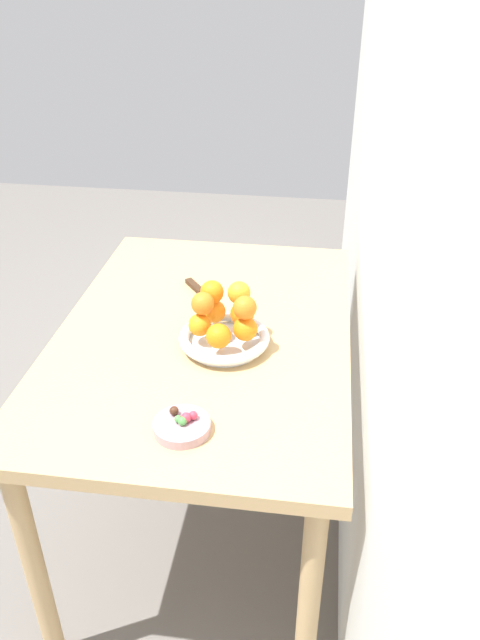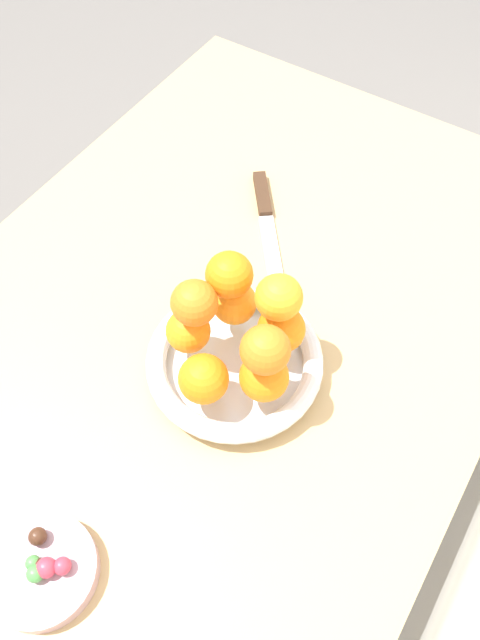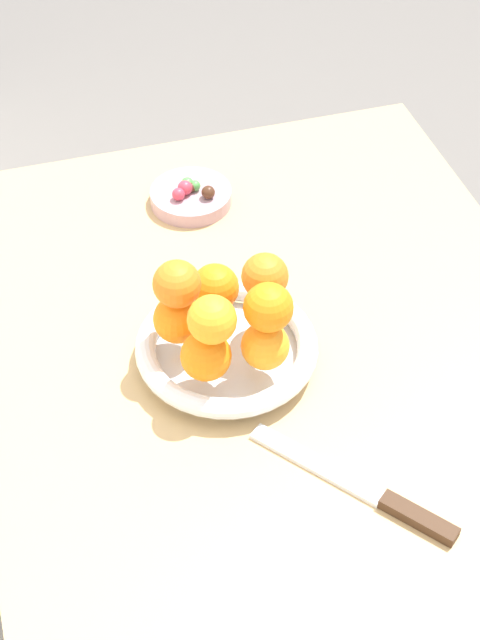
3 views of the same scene
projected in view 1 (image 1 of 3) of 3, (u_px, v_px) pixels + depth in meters
ground_plane at (211, 522)px, 2.02m from camera, size 6.00×6.00×0.00m
wall_back at (400, 142)px, 1.31m from camera, size 4.00×0.05×2.50m
dining_table at (205, 358)px, 1.68m from camera, size 1.10×0.76×0.74m
fruit_bowl at (224, 339)px, 1.56m from camera, size 0.23×0.23×0.04m
candy_dish at (182, 427)px, 1.30m from camera, size 0.12×0.12×0.02m
orange_0 at (245, 329)px, 1.51m from camera, size 0.06×0.06×0.06m
orange_1 at (242, 314)px, 1.57m from camera, size 0.06×0.06×0.06m
orange_2 at (214, 312)px, 1.58m from camera, size 0.06×0.06×0.06m
orange_3 at (200, 325)px, 1.53m from camera, size 0.06×0.06×0.06m
orange_4 at (219, 336)px, 1.48m from camera, size 0.06×0.06×0.06m
orange_5 at (212, 292)px, 1.55m from camera, size 0.06×0.06×0.06m
orange_6 at (245, 308)px, 1.48m from camera, size 0.06×0.06×0.06m
orange_7 at (203, 304)px, 1.50m from camera, size 0.06×0.06×0.06m
orange_8 at (239, 293)px, 1.54m from camera, size 0.06×0.06×0.06m
candy_ball_0 at (178, 419)px, 1.29m from camera, size 0.02×0.02×0.02m
candy_ball_1 at (181, 419)px, 1.29m from camera, size 0.01×0.01×0.01m
candy_ball_2 at (182, 421)px, 1.28m from camera, size 0.02×0.02×0.02m
candy_ball_3 at (174, 411)px, 1.31m from camera, size 0.02×0.02×0.02m
candy_ball_4 at (193, 415)px, 1.29m from camera, size 0.02×0.02×0.02m
candy_ball_5 at (186, 418)px, 1.29m from camera, size 0.02×0.02×0.02m
knife at (205, 296)px, 1.78m from camera, size 0.22×0.18×0.01m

